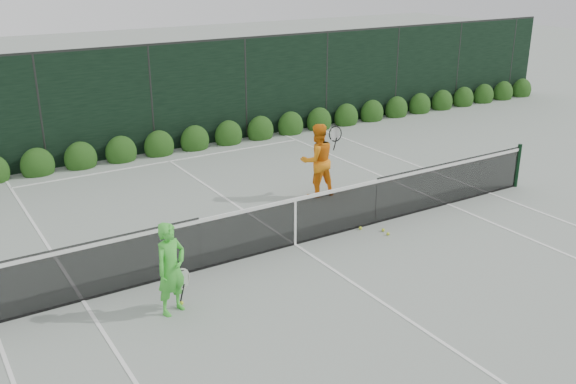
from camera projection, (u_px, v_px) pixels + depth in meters
ground at (295, 245)px, 12.52m from camera, size 80.00×80.00×0.00m
tennis_net at (294, 220)px, 12.32m from camera, size 12.90×0.10×1.07m
player_woman at (171, 269)px, 9.91m from camera, size 0.67×0.54×1.52m
player_man at (317, 160)px, 14.81m from camera, size 0.95×0.75×1.73m
court_lines at (295, 244)px, 12.52m from camera, size 11.03×23.83×0.01m
windscreen_fence at (390, 218)px, 9.84m from camera, size 32.00×21.07×3.06m
hedge_row at (159, 147)px, 18.13m from camera, size 31.66×0.65×0.94m
tennis_balls at (307, 250)px, 12.20m from camera, size 4.74×1.14×0.07m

